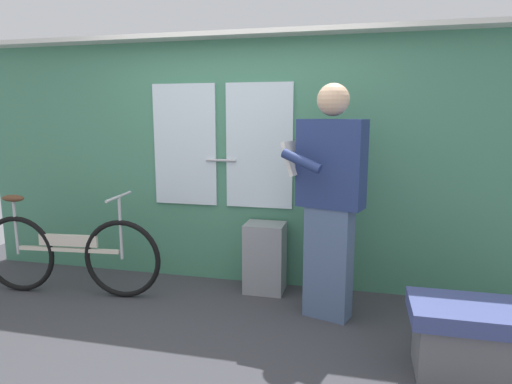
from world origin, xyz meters
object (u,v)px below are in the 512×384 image
at_px(bicycle_near_door, 68,254).
at_px(bench_seat_corner, 470,339).
at_px(trash_bin_by_wall, 265,257).
at_px(passenger_reading_newspaper, 329,198).

relative_size(bicycle_near_door, bench_seat_corner, 2.34).
distance_m(trash_bin_by_wall, bench_seat_corner, 1.76).
relative_size(passenger_reading_newspaper, trash_bin_by_wall, 2.88).
xyz_separation_m(bicycle_near_door, trash_bin_by_wall, (1.63, 0.46, -0.06)).
bearing_deg(bicycle_near_door, trash_bin_by_wall, 10.53).
distance_m(bicycle_near_door, passenger_reading_newspaper, 2.28).
bearing_deg(passenger_reading_newspaper, bench_seat_corner, 161.90).
bearing_deg(bicycle_near_door, bench_seat_corner, -15.09).
distance_m(bicycle_near_door, bench_seat_corner, 3.13).
bearing_deg(passenger_reading_newspaper, trash_bin_by_wall, -16.18).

